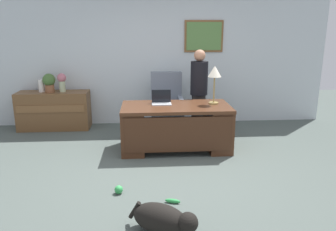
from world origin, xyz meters
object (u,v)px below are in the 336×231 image
(desk, at_px, (176,126))
(vase_with_flowers, at_px, (62,81))
(vase_empty, at_px, (41,86))
(dog_toy_bone, at_px, (173,201))
(armchair, at_px, (167,106))
(desk_lamp, at_px, (215,74))
(potted_plant, at_px, (49,82))
(laptop, at_px, (161,100))
(credenza, at_px, (54,110))
(dog_toy_ball, at_px, (119,190))
(person_standing, at_px, (199,92))
(dog_lying, at_px, (164,219))

(desk, bearing_deg, vase_with_flowers, 147.76)
(vase_empty, bearing_deg, dog_toy_bone, -53.03)
(armchair, relative_size, desk_lamp, 1.82)
(vase_empty, bearing_deg, potted_plant, 0.00)
(laptop, distance_m, vase_with_flowers, 2.22)
(credenza, distance_m, potted_plant, 0.57)
(desk_lamp, bearing_deg, laptop, 176.38)
(armchair, bearing_deg, vase_empty, 173.13)
(vase_with_flowers, xyz_separation_m, dog_toy_ball, (1.28, -2.81, -0.91))
(armchair, bearing_deg, vase_with_flowers, 171.79)
(person_standing, xyz_separation_m, dog_toy_ball, (-1.34, -2.29, -0.76))
(person_standing, distance_m, vase_empty, 3.07)
(dog_toy_bone, bearing_deg, potted_plant, 125.05)
(dog_toy_ball, bearing_deg, person_standing, 59.62)
(armchair, xyz_separation_m, dog_toy_ball, (-0.76, -2.51, -0.45))
(desk_lamp, xyz_separation_m, potted_plant, (-3.00, 1.22, -0.29))
(desk, relative_size, dog_toy_bone, 9.69)
(vase_with_flowers, bearing_deg, armchair, -8.21)
(dog_toy_bone, bearing_deg, person_standing, 74.65)
(armchair, distance_m, vase_empty, 2.48)
(dog_toy_ball, bearing_deg, desk, 60.25)
(desk, xyz_separation_m, dog_toy_ball, (-0.84, -1.47, -0.35))
(person_standing, height_order, desk_lamp, person_standing)
(credenza, bearing_deg, desk_lamp, -22.39)
(armchair, xyz_separation_m, vase_with_flowers, (-2.03, 0.29, 0.46))
(laptop, relative_size, vase_with_flowers, 0.88)
(desk_lamp, relative_size, vase_empty, 2.57)
(credenza, height_order, dog_toy_ball, credenza)
(armchair, relative_size, vase_with_flowers, 3.14)
(laptop, bearing_deg, person_standing, 41.58)
(vase_with_flowers, distance_m, vase_empty, 0.41)
(laptop, bearing_deg, desk_lamp, -3.62)
(laptop, bearing_deg, vase_with_flowers, 148.34)
(dog_toy_bone, bearing_deg, desk, 83.41)
(laptop, xyz_separation_m, vase_with_flowers, (-1.89, 1.16, 0.16))
(credenza, distance_m, dog_toy_ball, 3.19)
(person_standing, bearing_deg, desk_lamp, -79.14)
(armchair, height_order, dog_toy_ball, armchair)
(desk, bearing_deg, dog_toy_ball, -119.75)
(desk, height_order, vase_with_flowers, vase_with_flowers)
(potted_plant, height_order, dog_toy_ball, potted_plant)
(credenza, relative_size, vase_with_flowers, 3.80)
(person_standing, relative_size, dog_lying, 2.33)
(person_standing, relative_size, dog_toy_bone, 8.70)
(dog_lying, xyz_separation_m, vase_empty, (-2.18, 3.65, 0.72))
(person_standing, height_order, dog_toy_ball, person_standing)
(credenza, bearing_deg, laptop, -29.11)
(desk_lamp, bearing_deg, dog_lying, -111.89)
(vase_empty, distance_m, dog_toy_ball, 3.37)
(laptop, bearing_deg, dog_toy_ball, -110.42)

